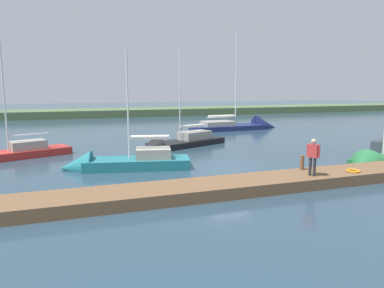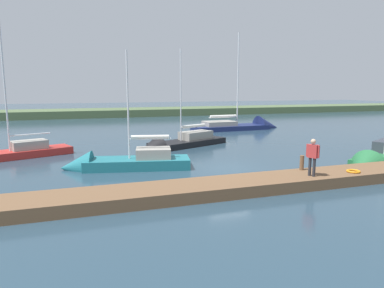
% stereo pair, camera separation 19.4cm
% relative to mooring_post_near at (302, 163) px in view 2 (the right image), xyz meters
% --- Properties ---
extents(ground_plane, '(200.00, 200.00, 0.00)m').
position_rel_mooring_post_near_xyz_m(ground_plane, '(2.65, -3.62, -0.91)').
color(ground_plane, '#263D4C').
extents(far_shoreline, '(180.00, 8.00, 2.40)m').
position_rel_mooring_post_near_xyz_m(far_shoreline, '(2.65, -45.61, -0.91)').
color(far_shoreline, '#4C603D').
rests_on(far_shoreline, ground_plane).
extents(dock_pier, '(26.47, 2.24, 0.53)m').
position_rel_mooring_post_near_xyz_m(dock_pier, '(2.65, 0.78, -0.64)').
color(dock_pier, brown).
rests_on(dock_pier, ground_plane).
extents(mooring_post_near, '(0.21, 0.21, 0.75)m').
position_rel_mooring_post_near_xyz_m(mooring_post_near, '(0.00, 0.00, 0.00)').
color(mooring_post_near, brown).
rests_on(mooring_post_near, dock_pier).
extents(life_ring_buoy, '(0.66, 0.66, 0.10)m').
position_rel_mooring_post_near_xyz_m(life_ring_buoy, '(-2.15, 1.23, -0.33)').
color(life_ring_buoy, orange).
rests_on(life_ring_buoy, dock_pier).
extents(sailboat_inner_slip, '(10.78, 3.40, 12.16)m').
position_rel_mooring_post_near_xyz_m(sailboat_inner_slip, '(-7.76, -21.16, -0.78)').
color(sailboat_inner_slip, navy).
rests_on(sailboat_inner_slip, ground_plane).
extents(sailboat_outer_mooring, '(8.48, 5.36, 8.77)m').
position_rel_mooring_post_near_xyz_m(sailboat_outer_mooring, '(3.39, -11.55, -0.80)').
color(sailboat_outer_mooring, black).
rests_on(sailboat_outer_mooring, ground_plane).
extents(sailboat_near_dock, '(9.30, 6.19, 10.66)m').
position_rel_mooring_post_near_xyz_m(sailboat_near_dock, '(-7.45, -2.14, -0.76)').
color(sailboat_near_dock, '#236638').
rests_on(sailboat_near_dock, ground_plane).
extents(sailboat_far_right, '(7.67, 3.44, 7.64)m').
position_rel_mooring_post_near_xyz_m(sailboat_far_right, '(8.61, -5.52, -0.70)').
color(sailboat_far_right, '#1E6B75').
rests_on(sailboat_far_right, ground_plane).
extents(sailboat_mid_channel, '(7.79, 4.51, 9.85)m').
position_rel_mooring_post_near_xyz_m(sailboat_mid_channel, '(15.52, -10.74, -0.70)').
color(sailboat_mid_channel, '#B22823').
rests_on(sailboat_mid_channel, ground_plane).
extents(person_on_dock, '(0.40, 0.62, 1.78)m').
position_rel_mooring_post_near_xyz_m(person_on_dock, '(0.32, 1.21, 0.67)').
color(person_on_dock, '#28282D').
rests_on(person_on_dock, dock_pier).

